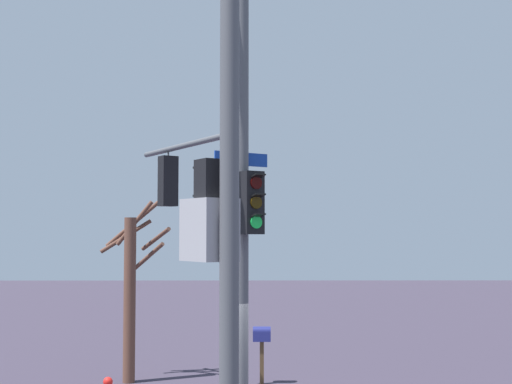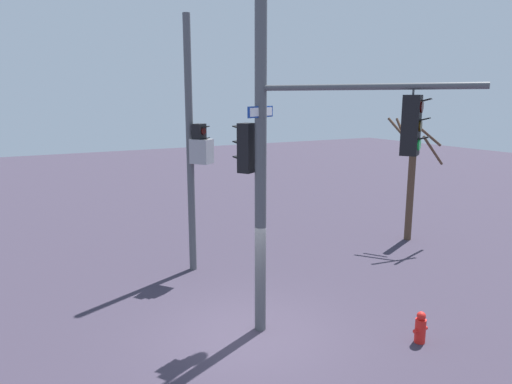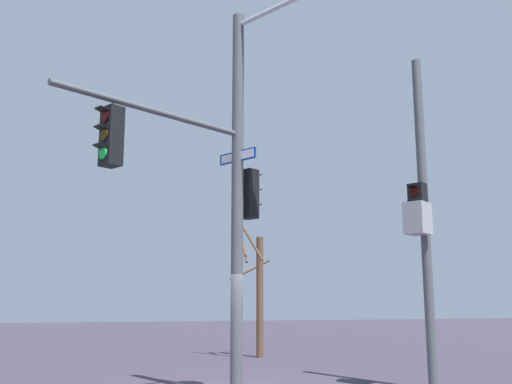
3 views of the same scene
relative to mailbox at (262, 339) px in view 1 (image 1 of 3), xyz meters
name	(u,v)px [view 1 (image 1 of 3)]	position (x,y,z in m)	size (l,w,h in m)	color
main_signal_pole_assembly	(221,183)	(0.82, 4.49, 3.56)	(2.91, 5.36, 8.41)	#4C4F54
secondary_pole_assembly	(221,221)	(0.60, 9.18, 2.78)	(0.73, 0.81, 7.76)	#4C4F54
mailbox	(262,339)	(0.00, 0.00, 0.00)	(0.44, 0.25, 1.41)	#4C3823
bare_tree_behind_pole	(131,287)	(3.30, -0.30, 1.25)	(1.92, 1.26, 4.62)	brown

